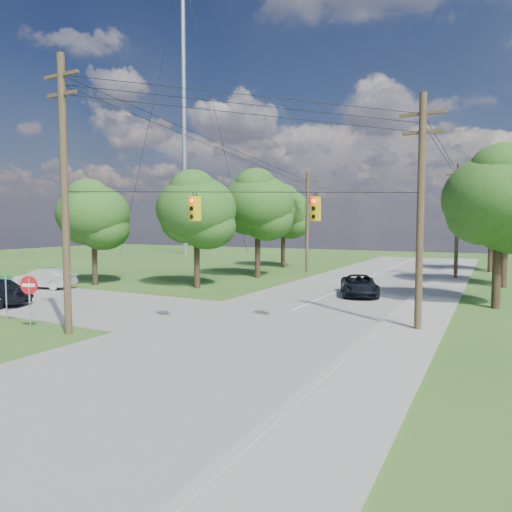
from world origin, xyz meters
The scene contains 21 objects.
ground centered at (0.00, 0.00, 0.00)m, with size 140.00×140.00×0.00m, color #2F591D.
main_road centered at (2.00, 5.00, 0.01)m, with size 10.00×100.00×0.03m, color gray.
sidewalk_east centered at (8.70, 5.00, 0.06)m, with size 2.60×100.00×0.12m, color gray.
pole_sw centered at (-4.60, 0.40, 6.23)m, with size 2.00×0.32×12.00m.
pole_ne centered at (8.90, 8.00, 5.47)m, with size 2.00×0.32×10.50m.
pole_north_e centered at (8.90, 30.00, 5.13)m, with size 2.00×0.32×10.00m.
pole_north_w centered at (-5.00, 30.00, 5.13)m, with size 2.00×0.32×10.00m.
power_lines centered at (1.50, 11.54, 9.15)m, with size 13.93×29.62×4.93m.
traffic_signals centered at (2.55, 4.43, 5.50)m, with size 4.91×3.27×1.05m.
radio_mast centered at (-32.00, 46.00, 22.50)m, with size 0.70×0.70×45.00m, color #9A9C9F.
tree_w_near centered at (-8.00, 15.00, 5.92)m, with size 6.00×6.00×8.40m.
tree_w_mid centered at (-7.00, 23.00, 6.58)m, with size 6.40×6.40×9.22m.
tree_w_far centered at (-9.00, 33.00, 6.25)m, with size 6.00×6.00×8.73m.
tree_e_near centered at (12.00, 16.00, 6.25)m, with size 6.20×6.20×8.81m.
tree_e_mid centered at (12.50, 26.00, 6.91)m, with size 6.60×6.60×9.64m.
tree_e_far centered at (11.50, 38.00, 5.92)m, with size 5.80×5.80×8.32m.
tree_cross_n centered at (-16.00, 12.50, 5.59)m, with size 5.60×5.60×7.91m.
car_cross_silver centered at (-17.77, 9.30, 0.80)m, with size 1.61×4.63×1.53m, color silver.
car_main_north centered at (3.90, 16.82, 0.72)m, with size 2.28×4.95×1.38m, color black.
do_not_enter_sign centered at (-6.43, -0.13, 1.83)m, with size 0.80×0.32×2.52m.
street_name_sign centered at (-8.57, 0.20, 1.55)m, with size 0.70×0.23×2.40m.
Camera 1 is at (11.84, -13.23, 4.81)m, focal length 32.00 mm.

